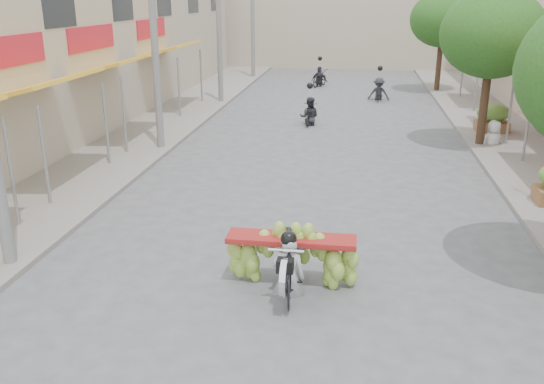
% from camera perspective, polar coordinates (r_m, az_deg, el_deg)
% --- Properties ---
extents(sidewalk_left, '(4.00, 60.00, 0.12)m').
position_cam_1_polar(sidewalk_left, '(23.27, -12.30, 6.25)').
color(sidewalk_left, gray).
rests_on(sidewalk_left, ground).
extents(sidewalk_right, '(4.00, 60.00, 0.12)m').
position_cam_1_polar(sidewalk_right, '(22.62, 23.34, 4.77)').
color(sidewalk_right, gray).
rests_on(sidewalk_right, ground).
extents(shophouse_row_left, '(9.77, 40.00, 6.00)m').
position_cam_1_polar(shophouse_row_left, '(24.16, -25.09, 12.48)').
color(shophouse_row_left, '#B0A18B').
rests_on(shophouse_row_left, ground).
extents(far_building, '(20.00, 6.00, 7.00)m').
position_cam_1_polar(far_building, '(44.29, 7.20, 16.88)').
color(far_building, '#B0A18B').
rests_on(far_building, ground).
extents(utility_pole_mid, '(0.60, 0.24, 8.00)m').
position_cam_1_polar(utility_pole_mid, '(19.39, -11.66, 15.69)').
color(utility_pole_mid, slate).
rests_on(utility_pole_mid, ground).
extents(utility_pole_far, '(0.60, 0.24, 8.00)m').
position_cam_1_polar(utility_pole_far, '(28.03, -5.30, 16.89)').
color(utility_pole_far, slate).
rests_on(utility_pole_far, ground).
extents(utility_pole_back, '(0.60, 0.24, 8.00)m').
position_cam_1_polar(utility_pole_back, '(36.84, -1.93, 17.44)').
color(utility_pole_back, slate).
rests_on(utility_pole_back, ground).
extents(street_tree_mid, '(3.40, 3.40, 5.25)m').
position_cam_1_polar(street_tree_mid, '(20.75, 21.00, 14.38)').
color(street_tree_mid, '#3A2719').
rests_on(street_tree_mid, ground).
extents(street_tree_far, '(3.40, 3.40, 5.25)m').
position_cam_1_polar(street_tree_far, '(32.57, 16.58, 16.07)').
color(street_tree_far, '#3A2719').
rests_on(street_tree_far, ground).
extents(produce_crate_far, '(1.20, 0.88, 1.16)m').
position_cam_1_polar(produce_crate_far, '(23.24, 21.04, 7.06)').
color(produce_crate_far, brown).
rests_on(produce_crate_far, ground).
extents(banana_motorbike, '(2.31, 1.95, 2.02)m').
position_cam_1_polar(banana_motorbike, '(10.17, 1.77, -6.22)').
color(banana_motorbike, black).
rests_on(banana_motorbike, ground).
extents(pedestrian, '(0.91, 0.70, 1.63)m').
position_cam_1_polar(pedestrian, '(21.25, 21.27, 6.63)').
color(pedestrian, silver).
rests_on(pedestrian, ground).
extents(bg_motorbike_a, '(0.81, 1.45, 1.95)m').
position_cam_1_polar(bg_motorbike_a, '(23.43, 3.74, 8.53)').
color(bg_motorbike_a, black).
rests_on(bg_motorbike_a, ground).
extents(bg_motorbike_b, '(1.08, 1.82, 1.95)m').
position_cam_1_polar(bg_motorbike_b, '(29.48, 10.58, 10.51)').
color(bg_motorbike_b, black).
rests_on(bg_motorbike_b, ground).
extents(bg_motorbike_c, '(1.13, 1.79, 1.95)m').
position_cam_1_polar(bg_motorbike_c, '(33.65, 4.74, 11.70)').
color(bg_motorbike_c, black).
rests_on(bg_motorbike_c, ground).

